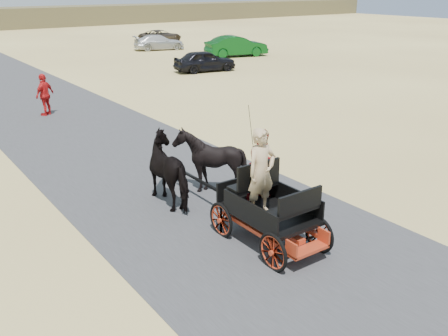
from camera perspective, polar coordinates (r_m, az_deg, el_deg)
ground at (r=9.36m, az=13.78°, el=-13.72°), size 140.00×140.00×0.00m
road at (r=9.36m, az=13.78°, el=-13.70°), size 6.00×140.00×0.01m
carriage at (r=10.56m, az=5.12°, el=-6.74°), size 1.30×2.40×0.72m
horse_left at (r=12.32m, az=-5.89°, el=-0.22°), size 0.91×2.01×1.70m
horse_right at (r=12.87m, az=-1.66°, el=0.79°), size 1.37×1.54×1.70m
driver_man at (r=9.97m, az=4.28°, el=-0.48°), size 0.66×0.43×1.80m
passenger_woman at (r=10.70m, az=4.44°, el=0.36°), size 0.77×0.60×1.58m
pedestrian at (r=21.98m, az=-19.80°, el=7.89°), size 1.07×0.91×1.73m
car_a at (r=31.62m, az=-2.21°, el=12.14°), size 4.03×2.14×1.31m
car_b at (r=38.37m, az=1.41°, el=13.76°), size 4.87×2.65×1.52m
car_c at (r=42.67m, az=-7.43°, el=14.05°), size 4.41×2.62×1.20m
car_d at (r=48.32m, az=-7.25°, el=14.74°), size 4.30×2.39×1.14m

